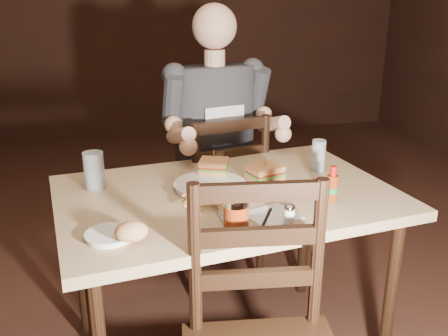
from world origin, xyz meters
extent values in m
plane|color=#361D13|center=(0.00, 3.50, 1.40)|extent=(6.00, 0.00, 6.00)
cube|color=tan|center=(0.30, -0.13, 0.75)|extent=(1.37, 1.01, 0.04)
cylinder|color=black|center=(-0.29, 0.13, 0.36)|extent=(0.05, 0.05, 0.73)
cylinder|color=black|center=(0.88, -0.39, 0.36)|extent=(0.05, 0.05, 0.73)
cylinder|color=black|center=(0.79, 0.28, 0.36)|extent=(0.05, 0.05, 0.73)
cylinder|color=white|center=(0.24, -0.08, 0.78)|extent=(0.31, 0.31, 0.02)
ellipsoid|color=maroon|center=(0.48, -0.15, 0.79)|extent=(0.04, 0.04, 0.01)
cylinder|color=silver|center=(-0.19, 0.02, 0.84)|extent=(0.09, 0.09, 0.14)
cylinder|color=silver|center=(0.73, 0.02, 0.84)|extent=(0.07, 0.07, 0.13)
cube|color=white|center=(0.40, -0.37, 0.77)|extent=(0.20, 0.19, 0.00)
cube|color=silver|center=(0.23, -0.36, 0.78)|extent=(0.02, 0.19, 0.00)
cube|color=silver|center=(0.38, -0.39, 0.78)|extent=(0.08, 0.13, 0.00)
cylinder|color=white|center=(-0.14, -0.41, 0.78)|extent=(0.17, 0.17, 0.01)
ellipsoid|color=tan|center=(-0.08, -0.47, 0.81)|extent=(0.11, 0.10, 0.06)
camera|label=1|loc=(-0.09, -1.85, 1.50)|focal=40.00mm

